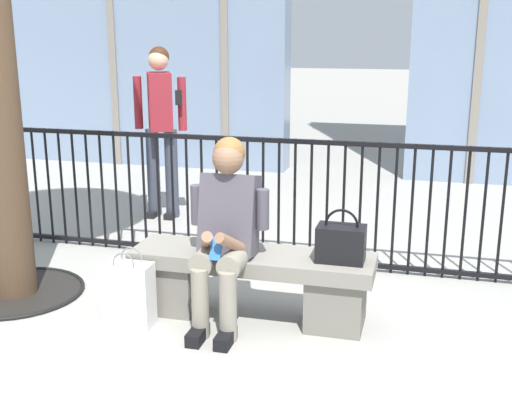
# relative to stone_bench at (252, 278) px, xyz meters

# --- Properties ---
(ground_plane) EXTENTS (60.00, 60.00, 0.00)m
(ground_plane) POSITION_rel_stone_bench_xyz_m (0.00, 0.00, -0.27)
(ground_plane) COLOR #9E9B93
(stone_bench) EXTENTS (1.60, 0.44, 0.45)m
(stone_bench) POSITION_rel_stone_bench_xyz_m (0.00, 0.00, 0.00)
(stone_bench) COLOR gray
(stone_bench) RESTS_ON ground
(seated_person_with_phone) EXTENTS (0.52, 0.66, 1.21)m
(seated_person_with_phone) POSITION_rel_stone_bench_xyz_m (-0.14, -0.13, 0.38)
(seated_person_with_phone) COLOR gray
(seated_person_with_phone) RESTS_ON ground
(handbag_on_bench) EXTENTS (0.30, 0.19, 0.34)m
(handbag_on_bench) POSITION_rel_stone_bench_xyz_m (0.58, -0.01, 0.30)
(handbag_on_bench) COLOR black
(handbag_on_bench) RESTS_ON stone_bench
(shopping_bag) EXTENTS (0.31, 0.17, 0.51)m
(shopping_bag) POSITION_rel_stone_bench_xyz_m (-0.73, -0.33, -0.06)
(shopping_bag) COLOR white
(shopping_bag) RESTS_ON ground
(bystander_at_railing) EXTENTS (0.55, 0.44, 1.71)m
(bystander_at_railing) POSITION_rel_stone_bench_xyz_m (-1.53, 2.13, 0.73)
(bystander_at_railing) COLOR #383D4C
(bystander_at_railing) RESTS_ON ground
(plaza_railing) EXTENTS (8.25, 0.04, 1.04)m
(plaza_railing) POSITION_rel_stone_bench_xyz_m (0.00, 1.06, 0.25)
(plaza_railing) COLOR black
(plaza_railing) RESTS_ON ground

